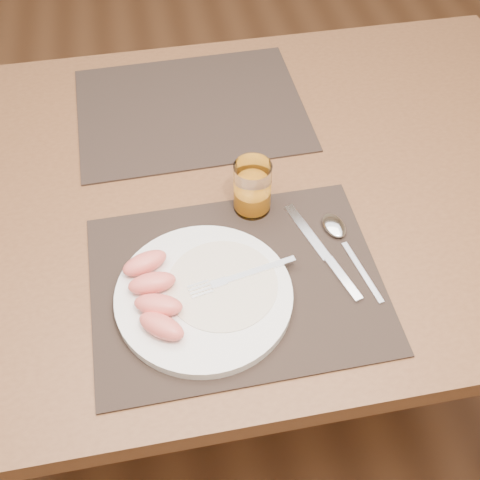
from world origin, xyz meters
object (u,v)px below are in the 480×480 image
placemat_near (236,283)px  fork (234,278)px  juice_glass (252,190)px  table (221,215)px  placemat_far (191,109)px  knife (328,259)px  spoon (338,232)px  plate (204,296)px

placemat_near → fork: size_ratio=2.58×
placemat_near → juice_glass: (0.06, 0.15, 0.04)m
fork → table: bearing=86.2°
placemat_near → placemat_far: size_ratio=1.00×
placemat_near → fork: (-0.01, -0.00, 0.02)m
knife → juice_glass: juice_glass is taller
knife → spoon: bearing=57.2°
placemat_far → knife: (0.16, -0.42, 0.00)m
placemat_near → placemat_far: (-0.01, 0.44, 0.00)m
plate → knife: (0.21, 0.04, -0.01)m
spoon → juice_glass: bearing=145.8°
fork → knife: fork is taller
table → fork: (-0.02, -0.22, 0.11)m
table → spoon: spoon is taller
table → placemat_far: placemat_far is taller
fork → knife: (0.16, 0.02, -0.02)m
placemat_near → plate: size_ratio=1.67×
fork → juice_glass: juice_glass is taller
table → placemat_near: (-0.01, -0.22, 0.09)m
table → plate: 0.27m
knife → spoon: (0.03, 0.05, 0.00)m
placemat_far → plate: size_ratio=1.67×
placemat_far → spoon: bearing=-62.4°
plate → placemat_near: bearing=21.5°
fork → knife: bearing=7.7°
juice_glass → spoon: bearing=-34.2°
plate → table: bearing=75.1°
knife → juice_glass: bearing=125.5°
table → knife: 0.26m
placemat_far → table: bearing=-84.2°
plate → juice_glass: bearing=57.8°
placemat_near → juice_glass: bearing=70.0°
table → placemat_far: size_ratio=3.11×
table → plate: plate is taller
placemat_near → knife: 0.15m
plate → fork: fork is taller
spoon → placemat_near: bearing=-160.3°
table → placemat_far: (-0.02, 0.22, 0.09)m
fork → knife: 0.16m
placemat_far → spoon: spoon is taller
knife → placemat_far: bearing=111.3°
placemat_far → juice_glass: juice_glass is taller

